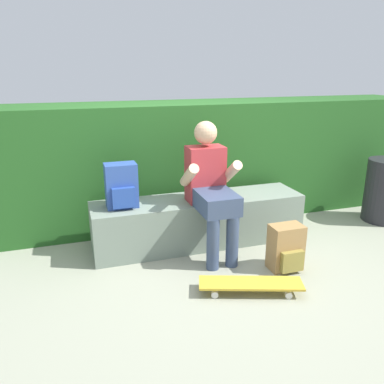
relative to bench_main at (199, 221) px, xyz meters
name	(u,v)px	position (x,y,z in m)	size (l,w,h in m)	color
ground_plane	(210,257)	(0.00, -0.33, -0.23)	(24.00, 24.00, 0.00)	gray
bench_main	(199,221)	(0.00, 0.00, 0.00)	(2.06, 0.49, 0.47)	gray
person_skater	(211,185)	(0.04, -0.22, 0.43)	(0.49, 0.62, 1.22)	#B73338
skateboard_near_person	(251,284)	(0.09, -0.98, -0.16)	(0.82, 0.45, 0.09)	gold
backpack_on_bench	(121,186)	(-0.73, -0.01, 0.43)	(0.28, 0.23, 0.40)	#2D4C99
backpack_on_ground	(286,248)	(0.54, -0.73, -0.04)	(0.28, 0.23, 0.40)	#A37A47
hedge_row	(215,159)	(0.47, 0.77, 0.42)	(4.99, 0.77, 1.31)	#22541E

